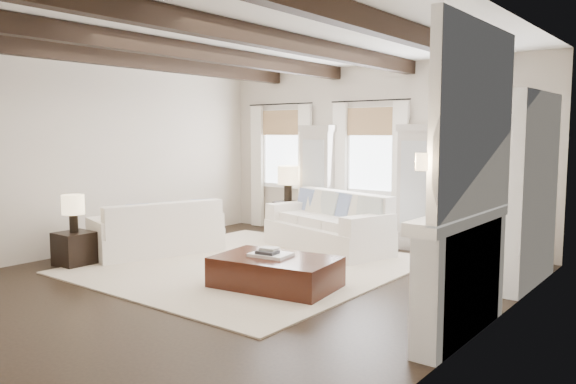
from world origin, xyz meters
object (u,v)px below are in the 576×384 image
Objects in this scene: side_table_back at (288,219)px; sofa_back at (330,226)px; ottoman at (276,273)px; sofa_left at (158,233)px; side_table_front at (75,249)px.

sofa_back is at bearing -23.72° from side_table_back.
sofa_back is 1.62× the size of ottoman.
sofa_back is 2.85m from sofa_left.
sofa_left reaches higher than ottoman.
sofa_back is at bearing 99.26° from ottoman.
side_table_back is (0.63, 2.63, -0.02)m from sofa_left.
ottoman is at bearing 15.68° from side_table_front.
sofa_left is 2.80m from ottoman.
sofa_left is at bearing -103.45° from side_table_back.
ottoman is 3.69m from side_table_back.
side_table_front is 4.02m from side_table_back.
sofa_back is 3.74× the size of side_table_back.
ottoman is at bearing -72.39° from sofa_back.
side_table_front is 0.76× the size of side_table_back.
sofa_back is 4.07m from side_table_front.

